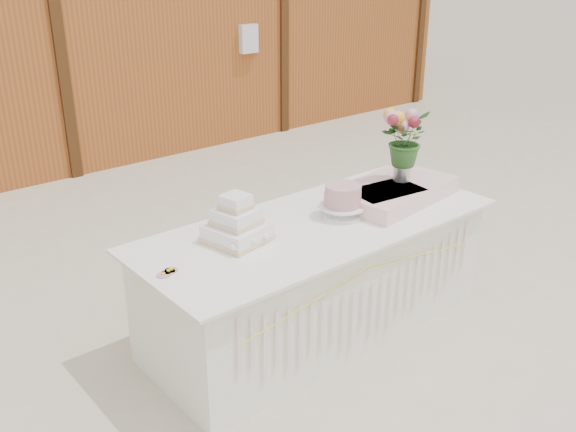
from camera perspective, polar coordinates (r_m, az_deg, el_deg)
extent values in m
plane|color=beige|center=(4.41, 2.53, -9.83)|extent=(80.00, 80.00, 0.00)
cube|color=white|center=(4.22, 2.62, -5.55)|extent=(2.28, 0.88, 0.75)
cube|color=white|center=(4.05, 2.72, -0.75)|extent=(2.40, 1.00, 0.02)
cube|color=white|center=(3.78, -4.57, -1.50)|extent=(0.37, 0.37, 0.11)
cube|color=beige|center=(3.80, -4.55, -1.94)|extent=(0.38, 0.38, 0.02)
cube|color=white|center=(3.74, -4.61, -0.07)|extent=(0.26, 0.26, 0.10)
cube|color=beige|center=(3.75, -4.60, -0.46)|extent=(0.28, 0.28, 0.02)
cube|color=white|center=(3.71, -4.66, 1.24)|extent=(0.17, 0.17, 0.09)
cube|color=beige|center=(3.72, -4.65, 0.92)|extent=(0.19, 0.19, 0.02)
cylinder|color=white|center=(4.15, 4.84, 0.07)|extent=(0.25, 0.25, 0.02)
cylinder|color=white|center=(4.14, 4.86, 0.48)|extent=(0.07, 0.07, 0.05)
cylinder|color=white|center=(4.13, 4.87, 0.87)|extent=(0.30, 0.30, 0.01)
cylinder|color=#CD9499|center=(4.10, 4.91, 1.84)|extent=(0.23, 0.23, 0.14)
cube|color=beige|center=(4.46, 9.37, 2.18)|extent=(0.94, 0.61, 0.11)
cylinder|color=silver|center=(4.50, 10.11, 4.11)|extent=(0.12, 0.12, 0.16)
imported|color=#2D5F26|center=(4.42, 10.35, 7.32)|extent=(0.41, 0.39, 0.36)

